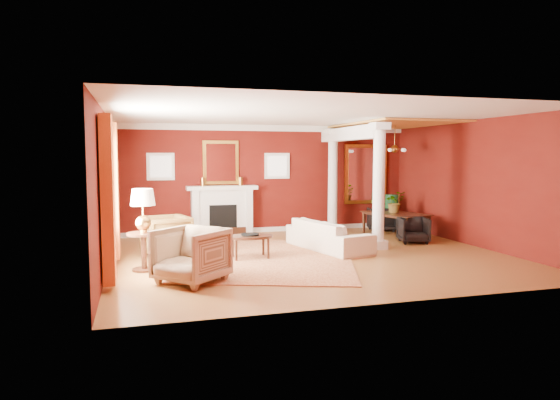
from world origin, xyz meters
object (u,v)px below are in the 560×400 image
object	(u,v)px
side_table	(143,216)
dining_table	(396,218)
armchair_stripe	(191,253)
armchair_leopard	(166,234)
coffee_table	(250,238)
sofa	(329,230)

from	to	relation	value
side_table	dining_table	xyz separation A→B (m)	(6.36, 2.30, -0.52)
dining_table	armchair_stripe	bearing A→B (deg)	105.16
armchair_leopard	side_table	bearing A→B (deg)	-32.67
side_table	dining_table	bearing A→B (deg)	19.90
armchair_stripe	coffee_table	world-z (taller)	armchair_stripe
armchair_leopard	dining_table	bearing A→B (deg)	86.37
sofa	coffee_table	world-z (taller)	sofa
armchair_stripe	coffee_table	bearing A→B (deg)	97.18
armchair_stripe	dining_table	size ratio (longest dim) A/B	0.59
armchair_stripe	side_table	bearing A→B (deg)	169.87
coffee_table	dining_table	xyz separation A→B (m)	(4.28, 1.78, 0.05)
armchair_leopard	side_table	xyz separation A→B (m)	(-0.45, -1.29, 0.54)
sofa	dining_table	xyz separation A→B (m)	(2.41, 1.33, 0.04)
sofa	armchair_stripe	bearing A→B (deg)	108.99
armchair_stripe	coffee_table	xyz separation A→B (m)	(1.35, 1.63, -0.07)
armchair_leopard	side_table	size ratio (longest dim) A/B	0.62
armchair_stripe	coffee_table	size ratio (longest dim) A/B	1.08
coffee_table	side_table	size ratio (longest dim) A/B	0.63
coffee_table	side_table	bearing A→B (deg)	-165.98
coffee_table	armchair_stripe	bearing A→B (deg)	-129.61
armchair_leopard	coffee_table	size ratio (longest dim) A/B	0.99
sofa	armchair_stripe	xyz separation A→B (m)	(-3.23, -2.08, 0.06)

